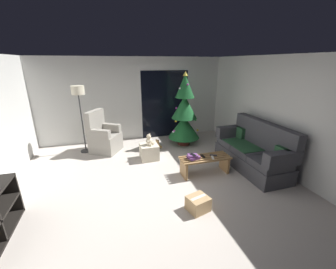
{
  "coord_description": "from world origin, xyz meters",
  "views": [
    {
      "loc": [
        -0.83,
        -3.45,
        2.35
      ],
      "look_at": [
        0.4,
        0.7,
        0.85
      ],
      "focal_mm": 22.51,
      "sensor_mm": 36.0,
      "label": 1
    }
  ],
  "objects_px": {
    "remote_black": "(203,156)",
    "cell_phone": "(193,155)",
    "remote_graphite": "(213,155)",
    "floor_lamp": "(79,97)",
    "teddy_bear_cream": "(149,140)",
    "remote_white": "(213,158)",
    "teddy_bear_honey_by_tree": "(158,145)",
    "coffee_table": "(205,163)",
    "christmas_tree": "(184,114)",
    "ottoman": "(149,152)",
    "book_stack": "(193,157)",
    "cardboard_box_taped_mid_floor": "(198,204)",
    "armchair": "(104,137)",
    "couch": "(254,151)"
  },
  "relations": [
    {
      "from": "ottoman",
      "to": "remote_white",
      "type": "bearing_deg",
      "value": -46.04
    },
    {
      "from": "teddy_bear_honey_by_tree",
      "to": "floor_lamp",
      "type": "bearing_deg",
      "value": 168.96
    },
    {
      "from": "cell_phone",
      "to": "cardboard_box_taped_mid_floor",
      "type": "distance_m",
      "value": 1.18
    },
    {
      "from": "remote_graphite",
      "to": "christmas_tree",
      "type": "height_order",
      "value": "christmas_tree"
    },
    {
      "from": "coffee_table",
      "to": "armchair",
      "type": "bearing_deg",
      "value": 137.39
    },
    {
      "from": "christmas_tree",
      "to": "armchair",
      "type": "bearing_deg",
      "value": 176.38
    },
    {
      "from": "cardboard_box_taped_mid_floor",
      "to": "couch",
      "type": "bearing_deg",
      "value": 29.42
    },
    {
      "from": "remote_black",
      "to": "cell_phone",
      "type": "height_order",
      "value": "cell_phone"
    },
    {
      "from": "teddy_bear_cream",
      "to": "teddy_bear_honey_by_tree",
      "type": "height_order",
      "value": "teddy_bear_cream"
    },
    {
      "from": "remote_black",
      "to": "cell_phone",
      "type": "xyz_separation_m",
      "value": [
        -0.26,
        -0.06,
        0.09
      ]
    },
    {
      "from": "cell_phone",
      "to": "remote_white",
      "type": "bearing_deg",
      "value": -27.64
    },
    {
      "from": "remote_white",
      "to": "teddy_bear_cream",
      "type": "bearing_deg",
      "value": 152.36
    },
    {
      "from": "remote_white",
      "to": "floor_lamp",
      "type": "relative_size",
      "value": 0.09
    },
    {
      "from": "teddy_bear_cream",
      "to": "cardboard_box_taped_mid_floor",
      "type": "distance_m",
      "value": 2.23
    },
    {
      "from": "floor_lamp",
      "to": "teddy_bear_cream",
      "type": "xyz_separation_m",
      "value": [
        1.6,
        -0.97,
        -1.0
      ]
    },
    {
      "from": "remote_black",
      "to": "book_stack",
      "type": "distance_m",
      "value": 0.25
    },
    {
      "from": "remote_white",
      "to": "teddy_bear_honey_by_tree",
      "type": "height_order",
      "value": "remote_white"
    },
    {
      "from": "couch",
      "to": "remote_black",
      "type": "relative_size",
      "value": 12.47
    },
    {
      "from": "teddy_bear_cream",
      "to": "remote_black",
      "type": "bearing_deg",
      "value": -47.33
    },
    {
      "from": "remote_white",
      "to": "ottoman",
      "type": "height_order",
      "value": "remote_white"
    },
    {
      "from": "cell_phone",
      "to": "teddy_bear_cream",
      "type": "distance_m",
      "value": 1.31
    },
    {
      "from": "cell_phone",
      "to": "coffee_table",
      "type": "bearing_deg",
      "value": -14.07
    },
    {
      "from": "cell_phone",
      "to": "armchair",
      "type": "xyz_separation_m",
      "value": [
        -1.8,
        1.95,
        -0.1
      ]
    },
    {
      "from": "coffee_table",
      "to": "remote_graphite",
      "type": "height_order",
      "value": "remote_graphite"
    },
    {
      "from": "teddy_bear_honey_by_tree",
      "to": "cardboard_box_taped_mid_floor",
      "type": "height_order",
      "value": "teddy_bear_honey_by_tree"
    },
    {
      "from": "remote_black",
      "to": "remote_white",
      "type": "xyz_separation_m",
      "value": [
        0.17,
        -0.13,
        0.0
      ]
    },
    {
      "from": "remote_graphite",
      "to": "teddy_bear_honey_by_tree",
      "type": "bearing_deg",
      "value": 55.54
    },
    {
      "from": "ottoman",
      "to": "teddy_bear_honey_by_tree",
      "type": "relative_size",
      "value": 1.54
    },
    {
      "from": "christmas_tree",
      "to": "teddy_bear_honey_by_tree",
      "type": "relative_size",
      "value": 7.39
    },
    {
      "from": "coffee_table",
      "to": "christmas_tree",
      "type": "xyz_separation_m",
      "value": [
        0.18,
        1.79,
        0.66
      ]
    },
    {
      "from": "couch",
      "to": "christmas_tree",
      "type": "xyz_separation_m",
      "value": [
        -1.02,
        1.83,
        0.53
      ]
    },
    {
      "from": "floor_lamp",
      "to": "teddy_bear_honey_by_tree",
      "type": "xyz_separation_m",
      "value": [
        1.95,
        -0.38,
        -1.38
      ]
    },
    {
      "from": "christmas_tree",
      "to": "cardboard_box_taped_mid_floor",
      "type": "relative_size",
      "value": 5.24
    },
    {
      "from": "armchair",
      "to": "coffee_table",
      "type": "bearing_deg",
      "value": -42.61
    },
    {
      "from": "book_stack",
      "to": "christmas_tree",
      "type": "distance_m",
      "value": 1.91
    },
    {
      "from": "remote_black",
      "to": "cardboard_box_taped_mid_floor",
      "type": "distance_m",
      "value": 1.3
    },
    {
      "from": "remote_black",
      "to": "christmas_tree",
      "type": "relative_size",
      "value": 0.07
    },
    {
      "from": "remote_graphite",
      "to": "cardboard_box_taped_mid_floor",
      "type": "relative_size",
      "value": 0.39
    },
    {
      "from": "remote_white",
      "to": "ottoman",
      "type": "relative_size",
      "value": 0.35
    },
    {
      "from": "couch",
      "to": "cardboard_box_taped_mid_floor",
      "type": "height_order",
      "value": "couch"
    },
    {
      "from": "teddy_bear_honey_by_tree",
      "to": "cardboard_box_taped_mid_floor",
      "type": "xyz_separation_m",
      "value": [
        0.01,
        -2.75,
        0.0
      ]
    },
    {
      "from": "coffee_table",
      "to": "floor_lamp",
      "type": "bearing_deg",
      "value": 141.74
    },
    {
      "from": "remote_graphite",
      "to": "floor_lamp",
      "type": "bearing_deg",
      "value": 82.31
    },
    {
      "from": "book_stack",
      "to": "teddy_bear_honey_by_tree",
      "type": "relative_size",
      "value": 0.95
    },
    {
      "from": "floor_lamp",
      "to": "cardboard_box_taped_mid_floor",
      "type": "height_order",
      "value": "floor_lamp"
    },
    {
      "from": "couch",
      "to": "teddy_bear_honey_by_tree",
      "type": "distance_m",
      "value": 2.54
    },
    {
      "from": "coffee_table",
      "to": "ottoman",
      "type": "distance_m",
      "value": 1.49
    },
    {
      "from": "floor_lamp",
      "to": "teddy_bear_cream",
      "type": "height_order",
      "value": "floor_lamp"
    },
    {
      "from": "teddy_bear_honey_by_tree",
      "to": "book_stack",
      "type": "bearing_deg",
      "value": -77.64
    },
    {
      "from": "couch",
      "to": "floor_lamp",
      "type": "xyz_separation_m",
      "value": [
        -3.8,
        2.09,
        1.11
      ]
    }
  ]
}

